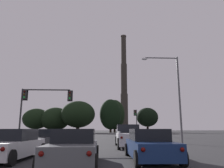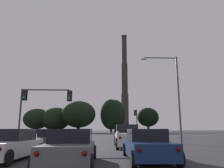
# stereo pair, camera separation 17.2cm
# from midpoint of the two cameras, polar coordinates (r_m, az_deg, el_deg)

# --- Properties ---
(sedan_left_lane_front) EXTENTS (2.07, 4.74, 1.43)m
(sedan_left_lane_front) POSITION_cam_midpoint_polar(r_m,az_deg,el_deg) (17.67, -15.71, -13.72)
(sedan_left_lane_front) COLOR #232328
(sedan_left_lane_front) RESTS_ON ground_plane
(sedan_right_lane_second) EXTENTS (2.04, 4.73, 1.43)m
(sedan_right_lane_second) POSITION_cam_midpoint_polar(r_m,az_deg,el_deg) (10.79, 9.33, -15.53)
(sedan_right_lane_second) COLOR navy
(sedan_right_lane_second) RESTS_ON ground_plane
(sedan_left_lane_second) EXTENTS (2.19, 4.78, 1.43)m
(sedan_left_lane_second) POSITION_cam_midpoint_polar(r_m,az_deg,el_deg) (11.90, -25.06, -14.24)
(sedan_left_lane_second) COLOR silver
(sedan_left_lane_second) RESTS_ON ground_plane
(pickup_truck_right_lane_front) EXTENTS (2.33, 5.55, 1.82)m
(pickup_truck_right_lane_front) POSITION_cam_midpoint_polar(r_m,az_deg,el_deg) (18.46, 4.26, -13.59)
(pickup_truck_right_lane_front) COLOR silver
(pickup_truck_right_lane_front) RESTS_ON ground_plane
(sedan_center_lane_second) EXTENTS (2.01, 4.72, 1.43)m
(sedan_center_lane_second) POSITION_cam_midpoint_polar(r_m,az_deg,el_deg) (9.43, -10.39, -16.06)
(sedan_center_lane_second) COLOR #4C4F54
(sedan_center_lane_second) RESTS_ON ground_plane
(traffic_light_overhead_left) EXTENTS (5.77, 0.50, 5.85)m
(traffic_light_overhead_left) POSITION_cam_midpoint_polar(r_m,az_deg,el_deg) (25.63, -18.76, -4.21)
(traffic_light_overhead_left) COLOR #2D2D30
(traffic_light_overhead_left) RESTS_ON ground_plane
(traffic_light_far_right) EXTENTS (0.78, 0.50, 5.55)m
(traffic_light_far_right) POSITION_cam_midpoint_polar(r_m,az_deg,el_deg) (47.27, 6.17, -8.96)
(traffic_light_far_right) COLOR #2D2D30
(traffic_light_far_right) RESTS_ON ground_plane
(street_lamp) EXTENTS (3.90, 0.36, 8.93)m
(street_lamp) POSITION_cam_midpoint_polar(r_m,az_deg,el_deg) (23.23, 15.42, -1.12)
(street_lamp) COLOR #56565B
(street_lamp) RESTS_ON ground_plane
(smokestack) EXTENTS (6.81, 6.81, 57.95)m
(smokestack) POSITION_cam_midpoint_polar(r_m,az_deg,el_deg) (127.67, 3.14, -2.14)
(smokestack) COLOR #2B2722
(smokestack) RESTS_ON ground_plane
(treeline_far_right) EXTENTS (9.26, 8.33, 14.69)m
(treeline_far_right) POSITION_cam_midpoint_polar(r_m,az_deg,el_deg) (100.22, 0.62, -7.97)
(treeline_far_right) COLOR black
(treeline_far_right) RESTS_ON ground_plane
(treeline_left_mid) EXTENTS (9.31, 8.38, 14.15)m
(treeline_left_mid) POSITION_cam_midpoint_polar(r_m,az_deg,el_deg) (94.18, -0.43, -7.91)
(treeline_left_mid) COLOR black
(treeline_left_mid) RESTS_ON ground_plane
(treeline_right_mid) EXTENTS (12.53, 11.27, 10.74)m
(treeline_right_mid) POSITION_cam_midpoint_polar(r_m,az_deg,el_deg) (98.54, -14.65, -8.82)
(treeline_right_mid) COLOR black
(treeline_right_mid) RESTS_ON ground_plane
(treeline_center_right) EXTENTS (13.99, 12.59, 13.02)m
(treeline_center_right) POSITION_cam_midpoint_polar(r_m,az_deg,el_deg) (92.44, -8.89, -7.83)
(treeline_center_right) COLOR black
(treeline_center_right) RESTS_ON ground_plane
(treeline_center_left) EXTENTS (9.82, 8.84, 11.11)m
(treeline_center_left) POSITION_cam_midpoint_polar(r_m,az_deg,el_deg) (101.87, 9.17, -8.56)
(treeline_center_left) COLOR black
(treeline_center_left) RESTS_ON ground_plane
(treeline_far_left) EXTENTS (11.51, 10.36, 10.36)m
(treeline_far_left) POSITION_cam_midpoint_polar(r_m,az_deg,el_deg) (101.51, -19.27, -8.57)
(treeline_far_left) COLOR black
(treeline_far_left) RESTS_ON ground_plane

